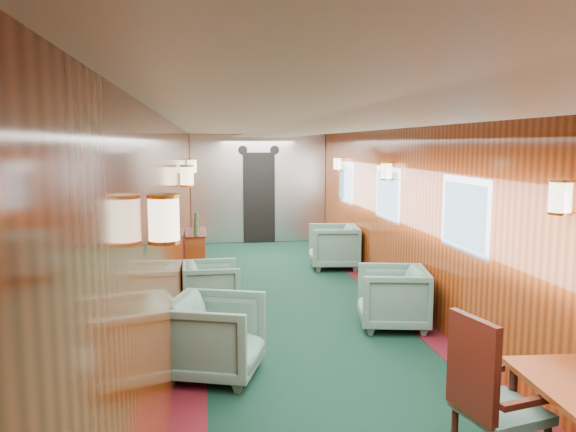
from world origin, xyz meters
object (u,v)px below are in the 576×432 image
(armchair_left_far, at_px, (212,287))
(armchair_right_far, at_px, (334,246))
(armchair_left_near, at_px, (216,337))
(armchair_right_near, at_px, (392,297))
(side_chair, at_px, (488,394))
(credenza, at_px, (196,259))

(armchair_left_far, relative_size, armchair_right_far, 0.86)
(armchair_left_near, bearing_deg, armchair_left_far, 18.86)
(armchair_right_far, bearing_deg, armchair_right_near, 5.44)
(side_chair, height_order, credenza, credenza)
(credenza, distance_m, armchair_left_far, 1.36)
(armchair_right_near, relative_size, armchair_right_far, 0.95)
(armchair_left_far, bearing_deg, armchair_right_near, -115.52)
(side_chair, relative_size, armchair_right_near, 1.40)
(side_chair, distance_m, credenza, 5.71)
(side_chair, xyz_separation_m, armchair_left_far, (-1.70, 4.05, -0.28))
(armchair_left_near, bearing_deg, armchair_right_near, -43.55)
(armchair_right_near, bearing_deg, armchair_right_far, -169.48)
(side_chair, relative_size, credenza, 0.99)
(armchair_left_far, xyz_separation_m, armchair_right_near, (2.13, -0.94, 0.03))
(credenza, height_order, armchair_left_far, credenza)
(credenza, distance_m, armchair_left_near, 3.41)
(armchair_left_near, bearing_deg, side_chair, -121.07)
(armchair_left_near, height_order, armchair_right_far, armchair_right_far)
(credenza, bearing_deg, armchair_left_near, -86.16)
(side_chair, distance_m, armchair_right_near, 3.14)
(armchair_left_far, bearing_deg, credenza, 7.59)
(armchair_left_far, height_order, armchair_right_near, armchair_right_near)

